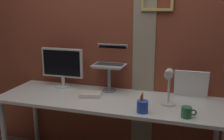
{
  "coord_description": "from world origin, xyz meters",
  "views": [
    {
      "loc": [
        0.67,
        -2.19,
        1.62
      ],
      "look_at": [
        -0.02,
        0.12,
        1.02
      ],
      "focal_mm": 42.16,
      "sensor_mm": 36.0,
      "label": 1
    }
  ],
  "objects_px": {
    "desk_lamp": "(169,84)",
    "pen_cup": "(142,106)",
    "coffee_mug": "(187,112)",
    "whiteboard_panel": "(191,84)",
    "laptop": "(111,59)",
    "monitor": "(62,65)"
  },
  "relations": [
    {
      "from": "monitor",
      "to": "coffee_mug",
      "type": "height_order",
      "value": "monitor"
    },
    {
      "from": "whiteboard_panel",
      "to": "coffee_mug",
      "type": "bearing_deg",
      "value": -92.53
    },
    {
      "from": "coffee_mug",
      "to": "laptop",
      "type": "bearing_deg",
      "value": 146.25
    },
    {
      "from": "monitor",
      "to": "whiteboard_panel",
      "type": "xyz_separation_m",
      "value": [
        1.3,
        0.04,
        -0.11
      ]
    },
    {
      "from": "monitor",
      "to": "pen_cup",
      "type": "height_order",
      "value": "monitor"
    },
    {
      "from": "pen_cup",
      "to": "desk_lamp",
      "type": "bearing_deg",
      "value": 43.91
    },
    {
      "from": "monitor",
      "to": "whiteboard_panel",
      "type": "distance_m",
      "value": 1.31
    },
    {
      "from": "coffee_mug",
      "to": "whiteboard_panel",
      "type": "bearing_deg",
      "value": 87.47
    },
    {
      "from": "pen_cup",
      "to": "laptop",
      "type": "bearing_deg",
      "value": 129.44
    },
    {
      "from": "pen_cup",
      "to": "coffee_mug",
      "type": "bearing_deg",
      "value": 0.01
    },
    {
      "from": "whiteboard_panel",
      "to": "pen_cup",
      "type": "height_order",
      "value": "whiteboard_panel"
    },
    {
      "from": "laptop",
      "to": "desk_lamp",
      "type": "distance_m",
      "value": 0.7
    },
    {
      "from": "monitor",
      "to": "desk_lamp",
      "type": "distance_m",
      "value": 1.15
    },
    {
      "from": "whiteboard_panel",
      "to": "desk_lamp",
      "type": "height_order",
      "value": "desk_lamp"
    },
    {
      "from": "whiteboard_panel",
      "to": "laptop",
      "type": "bearing_deg",
      "value": 178.03
    },
    {
      "from": "monitor",
      "to": "desk_lamp",
      "type": "bearing_deg",
      "value": -13.32
    },
    {
      "from": "desk_lamp",
      "to": "pen_cup",
      "type": "height_order",
      "value": "desk_lamp"
    },
    {
      "from": "monitor",
      "to": "whiteboard_panel",
      "type": "height_order",
      "value": "monitor"
    },
    {
      "from": "desk_lamp",
      "to": "pen_cup",
      "type": "relative_size",
      "value": 1.93
    },
    {
      "from": "whiteboard_panel",
      "to": "monitor",
      "type": "bearing_deg",
      "value": -178.11
    },
    {
      "from": "desk_lamp",
      "to": "whiteboard_panel",
      "type": "bearing_deg",
      "value": 59.33
    },
    {
      "from": "desk_lamp",
      "to": "pen_cup",
      "type": "distance_m",
      "value": 0.3
    }
  ]
}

